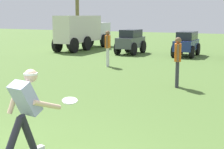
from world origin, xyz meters
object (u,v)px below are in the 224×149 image
(frisbee_thrower, at_px, (25,109))
(frisbee_in_flight, at_px, (70,101))
(teammate_near_sideline, at_px, (108,45))
(teammate_midfield, at_px, (178,57))
(parked_car_slot_a, at_px, (131,41))
(parked_car_slot_b, at_px, (187,43))
(box_truck, at_px, (83,31))

(frisbee_thrower, distance_m, frisbee_in_flight, 0.82)
(frisbee_thrower, bearing_deg, teammate_near_sideline, 110.49)
(teammate_midfield, xyz_separation_m, parked_car_slot_a, (-5.18, 8.02, -0.20))
(parked_car_slot_b, bearing_deg, parked_car_slot_a, -174.44)
(box_truck, bearing_deg, frisbee_thrower, -60.94)
(parked_car_slot_a, relative_size, parked_car_slot_b, 0.98)
(parked_car_slot_b, bearing_deg, frisbee_thrower, -84.43)
(frisbee_thrower, distance_m, box_truck, 17.55)
(frisbee_in_flight, xyz_separation_m, box_truck, (-8.84, 14.58, 0.45))
(parked_car_slot_b, bearing_deg, teammate_near_sideline, -110.31)
(teammate_midfield, bearing_deg, parked_car_slot_a, 122.85)
(parked_car_slot_a, bearing_deg, teammate_midfield, -57.15)
(teammate_near_sideline, distance_m, teammate_midfield, 4.92)
(frisbee_in_flight, height_order, teammate_near_sideline, teammate_near_sideline)
(frisbee_thrower, height_order, frisbee_in_flight, frisbee_thrower)
(teammate_midfield, height_order, box_truck, box_truck)
(teammate_midfield, xyz_separation_m, parked_car_slot_b, (-1.96, 8.33, -0.22))
(frisbee_thrower, xyz_separation_m, frisbee_in_flight, (0.31, 0.76, -0.00))
(frisbee_thrower, xyz_separation_m, parked_car_slot_a, (-4.65, 14.35, -0.05))
(teammate_midfield, height_order, parked_car_slot_b, teammate_midfield)
(frisbee_in_flight, height_order, teammate_midfield, teammate_midfield)
(teammate_near_sideline, height_order, parked_car_slot_b, teammate_near_sideline)
(parked_car_slot_b, xyz_separation_m, box_truck, (-7.09, 0.67, 0.51))
(frisbee_thrower, bearing_deg, frisbee_in_flight, 67.52)
(frisbee_thrower, relative_size, frisbee_in_flight, 3.79)
(teammate_midfield, bearing_deg, frisbee_in_flight, -92.25)
(teammate_near_sideline, relative_size, parked_car_slot_b, 0.64)
(frisbee_thrower, relative_size, parked_car_slot_b, 0.57)
(frisbee_in_flight, xyz_separation_m, teammate_near_sideline, (-3.76, 8.46, 0.15))
(teammate_near_sideline, xyz_separation_m, teammate_midfield, (3.98, -2.89, 0.00))
(teammate_midfield, distance_m, parked_car_slot_b, 8.56)
(teammate_near_sideline, height_order, teammate_midfield, same)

